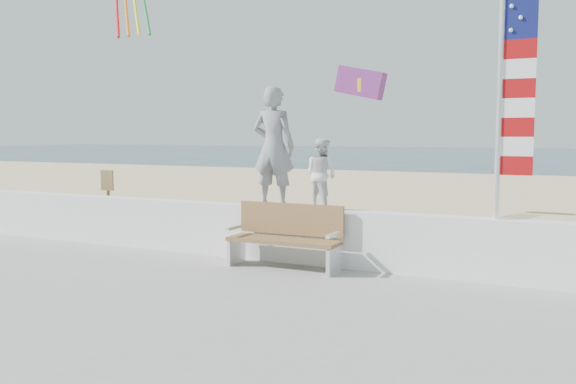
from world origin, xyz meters
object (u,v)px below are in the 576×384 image
child (321,174)px  flag (510,81)px  adult (274,147)px  bench (286,236)px

child → flag: flag is taller
adult → bench: adult is taller
bench → flag: bearing=8.1°
child → bench: bearing=66.8°
flag → bench: bearing=-171.9°
bench → adult: bearing=134.7°
bench → flag: size_ratio=0.51×
child → flag: (2.80, -0.00, 1.35)m
adult → bench: size_ratio=1.10×
adult → child: size_ratio=1.75×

